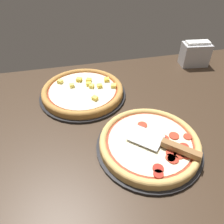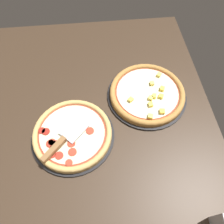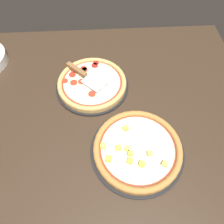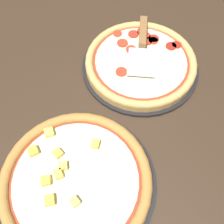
# 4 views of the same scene
# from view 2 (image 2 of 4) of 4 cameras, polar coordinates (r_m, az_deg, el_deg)

# --- Properties ---
(ground_plane) EXTENTS (1.51, 1.09, 0.04)m
(ground_plane) POSITION_cam_2_polar(r_m,az_deg,el_deg) (0.96, -4.39, -6.27)
(ground_plane) COLOR #38281C
(pizza_pan_front) EXTENTS (0.35, 0.35, 0.01)m
(pizza_pan_front) POSITION_cam_2_polar(r_m,az_deg,el_deg) (0.95, -10.10, -6.37)
(pizza_pan_front) COLOR black
(pizza_pan_front) RESTS_ON ground_plane
(pizza_front) EXTENTS (0.33, 0.33, 0.03)m
(pizza_front) POSITION_cam_2_polar(r_m,az_deg,el_deg) (0.93, -10.33, -5.84)
(pizza_front) COLOR #DBAD60
(pizza_front) RESTS_ON pizza_pan_front
(pizza_pan_back) EXTENTS (0.37, 0.37, 0.01)m
(pizza_pan_back) POSITION_cam_2_polar(r_m,az_deg,el_deg) (1.05, 9.03, 4.30)
(pizza_pan_back) COLOR black
(pizza_pan_back) RESTS_ON ground_plane
(pizza_back) EXTENTS (0.35, 0.35, 0.04)m
(pizza_back) POSITION_cam_2_polar(r_m,az_deg,el_deg) (1.04, 9.20, 4.93)
(pizza_back) COLOR #B77F3D
(pizza_back) RESTS_ON pizza_pan_back
(serving_spatula) EXTENTS (0.20, 0.19, 0.02)m
(serving_spatula) POSITION_cam_2_polar(r_m,az_deg,el_deg) (0.90, -13.53, -7.97)
(serving_spatula) COLOR silver
(serving_spatula) RESTS_ON pizza_front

